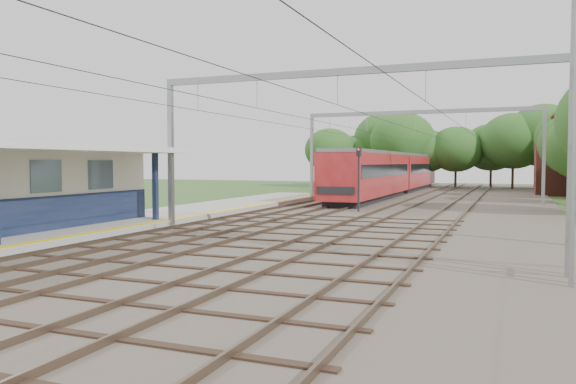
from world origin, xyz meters
The scene contains 8 objects.
ballast_bed centered at (4.00, 30.00, 0.05)m, with size 18.00×90.00×0.10m, color #473D33.
platform centered at (-7.50, 14.00, 0.17)m, with size 5.00×52.00×0.35m, color gray.
yellow_stripe centered at (-5.25, 14.00, 0.35)m, with size 0.45×52.00×0.01m, color yellow.
rail_tracks centered at (1.50, 30.00, 0.18)m, with size 11.80×88.00×0.15m.
catenary_system centered at (3.39, 25.28, 5.51)m, with size 17.22×88.00×7.00m.
tree_band centered at (3.84, 57.12, 4.92)m, with size 31.72×30.88×8.82m.
train centered at (-0.50, 45.51, 2.19)m, with size 2.99×37.25×3.92m.
signal_post centered at (1.35, 25.59, 2.43)m, with size 0.31×0.28×3.98m.
Camera 1 is at (10.05, -7.58, 3.10)m, focal length 35.00 mm.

